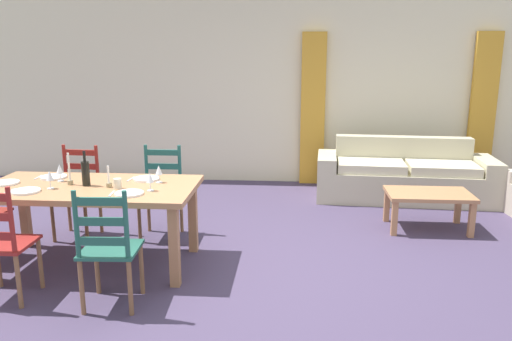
{
  "coord_description": "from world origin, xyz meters",
  "views": [
    {
      "loc": [
        0.35,
        -4.14,
        1.9
      ],
      "look_at": [
        -0.03,
        0.72,
        0.75
      ],
      "focal_mm": 34.93,
      "sensor_mm": 36.0,
      "label": 1
    }
  ],
  "objects_px": {
    "dining_table": "(90,195)",
    "dining_chair_near_right": "(108,248)",
    "dining_chair_near_left": "(0,243)",
    "wine_glass_near_right": "(150,178)",
    "wine_glass_far_right": "(159,171)",
    "dining_chair_far_left": "(78,192)",
    "wine_glass_near_left": "(50,176)",
    "coffee_cup_primary": "(118,184)",
    "couch": "(403,177)",
    "wine_glass_far_left": "(60,170)",
    "wine_bottle": "(86,173)",
    "coffee_table": "(429,198)",
    "dining_chair_far_right": "(161,192)"
  },
  "relations": [
    {
      "from": "dining_chair_far_left",
      "to": "wine_glass_near_right",
      "type": "distance_m",
      "value": 1.39
    },
    {
      "from": "wine_bottle",
      "to": "coffee_cup_primary",
      "type": "bearing_deg",
      "value": -13.82
    },
    {
      "from": "wine_glass_near_left",
      "to": "wine_glass_far_right",
      "type": "relative_size",
      "value": 1.0
    },
    {
      "from": "dining_table",
      "to": "wine_glass_near_right",
      "type": "height_order",
      "value": "wine_glass_near_right"
    },
    {
      "from": "dining_chair_near_left",
      "to": "couch",
      "type": "distance_m",
      "value": 4.87
    },
    {
      "from": "dining_chair_near_left",
      "to": "wine_glass_near_right",
      "type": "bearing_deg",
      "value": 30.43
    },
    {
      "from": "coffee_cup_primary",
      "to": "dining_chair_near_right",
      "type": "bearing_deg",
      "value": -77.3
    },
    {
      "from": "wine_glass_near_left",
      "to": "coffee_cup_primary",
      "type": "distance_m",
      "value": 0.59
    },
    {
      "from": "dining_chair_near_left",
      "to": "dining_chair_far_left",
      "type": "distance_m",
      "value": 1.44
    },
    {
      "from": "dining_chair_near_left",
      "to": "wine_glass_far_left",
      "type": "xyz_separation_m",
      "value": [
        0.1,
        0.86,
        0.38
      ]
    },
    {
      "from": "wine_glass_near_right",
      "to": "couch",
      "type": "distance_m",
      "value": 3.75
    },
    {
      "from": "dining_table",
      "to": "dining_chair_far_right",
      "type": "bearing_deg",
      "value": 61.04
    },
    {
      "from": "wine_glass_far_left",
      "to": "coffee_cup_primary",
      "type": "xyz_separation_m",
      "value": [
        0.62,
        -0.21,
        -0.07
      ]
    },
    {
      "from": "dining_chair_near_right",
      "to": "couch",
      "type": "relative_size",
      "value": 0.41
    },
    {
      "from": "wine_glass_near_right",
      "to": "wine_glass_far_right",
      "type": "relative_size",
      "value": 1.0
    },
    {
      "from": "dining_table",
      "to": "dining_chair_near_right",
      "type": "bearing_deg",
      "value": -59.82
    },
    {
      "from": "dining_chair_far_right",
      "to": "wine_glass_far_right",
      "type": "relative_size",
      "value": 5.96
    },
    {
      "from": "dining_chair_far_right",
      "to": "wine_glass_near_left",
      "type": "height_order",
      "value": "dining_chair_far_right"
    },
    {
      "from": "wine_glass_far_left",
      "to": "dining_table",
      "type": "bearing_deg",
      "value": -22.01
    },
    {
      "from": "dining_chair_far_left",
      "to": "dining_chair_far_right",
      "type": "distance_m",
      "value": 0.88
    },
    {
      "from": "dining_chair_far_right",
      "to": "wine_glass_near_left",
      "type": "distance_m",
      "value": 1.23
    },
    {
      "from": "wine_glass_far_left",
      "to": "wine_glass_far_right",
      "type": "xyz_separation_m",
      "value": [
        0.92,
        0.02,
        0.0
      ]
    },
    {
      "from": "wine_glass_near_right",
      "to": "coffee_table",
      "type": "relative_size",
      "value": 0.18
    },
    {
      "from": "wine_glass_near_left",
      "to": "wine_glass_near_right",
      "type": "distance_m",
      "value": 0.89
    },
    {
      "from": "dining_table",
      "to": "wine_glass_far_left",
      "type": "bearing_deg",
      "value": 157.99
    },
    {
      "from": "wine_bottle",
      "to": "wine_glass_near_left",
      "type": "height_order",
      "value": "wine_bottle"
    },
    {
      "from": "wine_glass_near_right",
      "to": "coffee_table",
      "type": "height_order",
      "value": "wine_glass_near_right"
    },
    {
      "from": "dining_table",
      "to": "dining_chair_near_right",
      "type": "height_order",
      "value": "dining_chair_near_right"
    },
    {
      "from": "dining_chair_far_left",
      "to": "wine_glass_far_right",
      "type": "xyz_separation_m",
      "value": [
        1.04,
        -0.56,
        0.38
      ]
    },
    {
      "from": "dining_chair_near_left",
      "to": "wine_glass_near_right",
      "type": "distance_m",
      "value": 1.24
    },
    {
      "from": "wine_bottle",
      "to": "couch",
      "type": "bearing_deg",
      "value": 36.24
    },
    {
      "from": "dining_table",
      "to": "dining_chair_far_left",
      "type": "relative_size",
      "value": 1.98
    },
    {
      "from": "wine_glass_near_left",
      "to": "wine_glass_far_left",
      "type": "distance_m",
      "value": 0.26
    },
    {
      "from": "dining_chair_far_right",
      "to": "couch",
      "type": "bearing_deg",
      "value": 29.88
    },
    {
      "from": "dining_chair_near_left",
      "to": "dining_chair_far_left",
      "type": "xyz_separation_m",
      "value": [
        -0.02,
        1.44,
        0.0
      ]
    },
    {
      "from": "dining_table",
      "to": "couch",
      "type": "relative_size",
      "value": 0.82
    },
    {
      "from": "wine_bottle",
      "to": "wine_glass_far_left",
      "type": "distance_m",
      "value": 0.33
    },
    {
      "from": "dining_table",
      "to": "wine_bottle",
      "type": "relative_size",
      "value": 6.01
    },
    {
      "from": "dining_chair_near_right",
      "to": "couch",
      "type": "height_order",
      "value": "dining_chair_near_right"
    },
    {
      "from": "wine_glass_far_left",
      "to": "dining_chair_near_left",
      "type": "bearing_deg",
      "value": -96.6
    },
    {
      "from": "wine_bottle",
      "to": "coffee_cup_primary",
      "type": "distance_m",
      "value": 0.33
    },
    {
      "from": "wine_glass_near_right",
      "to": "wine_glass_far_right",
      "type": "distance_m",
      "value": 0.28
    },
    {
      "from": "dining_chair_far_right",
      "to": "couch",
      "type": "relative_size",
      "value": 0.41
    },
    {
      "from": "coffee_cup_primary",
      "to": "coffee_table",
      "type": "height_order",
      "value": "coffee_cup_primary"
    },
    {
      "from": "dining_table",
      "to": "coffee_cup_primary",
      "type": "relative_size",
      "value": 21.11
    },
    {
      "from": "dining_table",
      "to": "wine_glass_near_right",
      "type": "bearing_deg",
      "value": -12.18
    },
    {
      "from": "wine_glass_near_left",
      "to": "dining_chair_near_left",
      "type": "bearing_deg",
      "value": -102.42
    },
    {
      "from": "coffee_cup_primary",
      "to": "couch",
      "type": "distance_m",
      "value": 3.93
    },
    {
      "from": "dining_chair_far_left",
      "to": "wine_bottle",
      "type": "height_order",
      "value": "wine_bottle"
    },
    {
      "from": "dining_chair_far_left",
      "to": "wine_glass_near_left",
      "type": "xyz_separation_m",
      "value": [
        0.15,
        -0.84,
        0.38
      ]
    }
  ]
}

